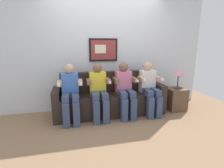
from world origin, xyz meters
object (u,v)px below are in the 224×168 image
at_px(person_left_center, 99,89).
at_px(person_rightmost, 149,86).
at_px(side_table_right, 175,99).
at_px(table_lamp, 179,73).
at_px(couch, 110,100).
at_px(person_leftmost, 70,91).
at_px(person_right_center, 125,88).

relative_size(person_left_center, person_rightmost, 1.00).
distance_m(side_table_right, table_lamp, 0.61).
height_order(person_left_center, table_lamp, person_left_center).
height_order(couch, person_leftmost, person_leftmost).
bearing_deg(person_right_center, table_lamp, 3.03).
bearing_deg(side_table_right, person_leftmost, -178.49).
height_order(side_table_right, table_lamp, table_lamp).
bearing_deg(person_leftmost, person_left_center, 0.05).
distance_m(person_left_center, table_lamp, 1.83).
relative_size(person_leftmost, side_table_right, 2.22).
bearing_deg(person_rightmost, side_table_right, 5.05).
relative_size(person_left_center, person_right_center, 1.00).
height_order(person_right_center, person_rightmost, same).
height_order(person_leftmost, person_left_center, same).
bearing_deg(side_table_right, person_left_center, -178.04).
xyz_separation_m(person_leftmost, person_right_center, (1.09, 0.00, -0.00)).
bearing_deg(person_right_center, person_rightmost, -0.05).
distance_m(couch, side_table_right, 1.52).
bearing_deg(table_lamp, person_rightmost, -174.66).
bearing_deg(couch, person_leftmost, -168.32).
relative_size(person_rightmost, side_table_right, 2.22).
height_order(person_left_center, side_table_right, person_left_center).
bearing_deg(person_right_center, person_leftmost, -179.98).
relative_size(couch, person_leftmost, 2.09).
xyz_separation_m(person_right_center, side_table_right, (1.24, 0.06, -0.36)).
xyz_separation_m(person_right_center, person_rightmost, (0.54, -0.00, 0.00)).
distance_m(person_right_center, person_rightmost, 0.54).
relative_size(person_leftmost, person_right_center, 1.00).
bearing_deg(table_lamp, person_right_center, -176.97).
bearing_deg(side_table_right, person_right_center, -177.18).
xyz_separation_m(couch, person_leftmost, (-0.82, -0.17, 0.29)).
bearing_deg(person_left_center, side_table_right, 1.96).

